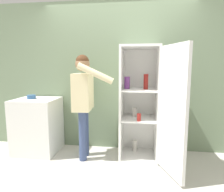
{
  "coord_description": "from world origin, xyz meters",
  "views": [
    {
      "loc": [
        0.34,
        -2.48,
        1.45
      ],
      "look_at": [
        -0.07,
        0.64,
        0.99
      ],
      "focal_mm": 32.0,
      "sensor_mm": 36.0,
      "label": 1
    }
  ],
  "objects": [
    {
      "name": "bowl",
      "position": [
        -1.44,
        0.63,
        0.95
      ],
      "size": [
        0.14,
        0.14,
        0.06
      ],
      "color": "#335B8E",
      "rests_on": "counter"
    },
    {
      "name": "refrigerator",
      "position": [
        0.46,
        0.56,
        0.88
      ],
      "size": [
        0.85,
        1.13,
        1.77
      ],
      "color": "white",
      "rests_on": "ground_plane"
    },
    {
      "name": "ground_plane",
      "position": [
        0.0,
        0.0,
        0.0
      ],
      "size": [
        12.0,
        12.0,
        0.0
      ],
      "primitive_type": "plane",
      "color": "beige"
    },
    {
      "name": "counter",
      "position": [
        -1.35,
        0.61,
        0.46
      ],
      "size": [
        0.69,
        0.63,
        0.92
      ],
      "color": "white",
      "rests_on": "ground_plane"
    },
    {
      "name": "person",
      "position": [
        -0.49,
        0.48,
        1.03
      ],
      "size": [
        0.65,
        0.6,
        1.63
      ],
      "color": "#384770",
      "rests_on": "ground_plane"
    },
    {
      "name": "wall_back",
      "position": [
        0.0,
        0.98,
        1.27
      ],
      "size": [
        7.0,
        0.06,
        2.55
      ],
      "color": "gray",
      "rests_on": "ground_plane"
    }
  ]
}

